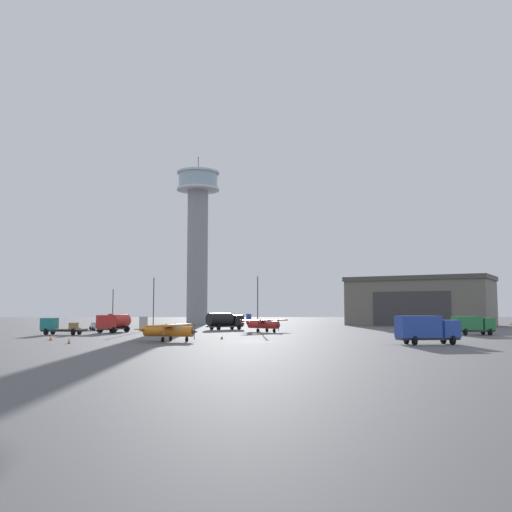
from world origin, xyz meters
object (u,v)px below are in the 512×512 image
(airplane_orange, at_px, (168,330))
(truck_fuel_tanker_red, at_px, (114,322))
(car_silver, at_px, (97,326))
(truck_fuel_tanker_black, at_px, (224,320))
(traffic_cone_mid_apron, at_px, (69,341))
(truck_flatbed_teal, at_px, (58,327))
(light_post_north, at_px, (154,298))
(control_tower, at_px, (198,230))
(light_post_west, at_px, (113,304))
(traffic_cone_near_left, at_px, (51,337))
(traffic_cone_near_right, at_px, (222,337))
(truck_box_green, at_px, (472,324))
(airplane_red, at_px, (263,324))
(truck_box_blue, at_px, (426,328))
(car_orange, at_px, (470,327))
(light_post_east, at_px, (258,298))

(airplane_orange, height_order, truck_fuel_tanker_red, truck_fuel_tanker_red)
(car_silver, bearing_deg, truck_fuel_tanker_black, 68.73)
(airplane_orange, distance_m, car_silver, 40.53)
(traffic_cone_mid_apron, bearing_deg, truck_flatbed_teal, 110.76)
(truck_fuel_tanker_black, bearing_deg, traffic_cone_mid_apron, -145.84)
(truck_flatbed_teal, height_order, light_post_north, light_post_north)
(light_post_north, bearing_deg, truck_flatbed_teal, -112.26)
(control_tower, height_order, light_post_west, control_tower)
(light_post_west, xyz_separation_m, traffic_cone_near_left, (3.81, -49.94, -4.48))
(truck_fuel_tanker_red, bearing_deg, traffic_cone_near_right, 60.67)
(truck_box_green, relative_size, truck_flatbed_teal, 0.86)
(truck_flatbed_teal, relative_size, light_post_north, 0.68)
(light_post_north, bearing_deg, airplane_red, -37.11)
(truck_box_green, distance_m, car_silver, 63.33)
(airplane_red, distance_m, light_post_north, 25.93)
(truck_box_blue, xyz_separation_m, car_orange, (19.28, 36.61, -0.96))
(airplane_orange, xyz_separation_m, truck_box_green, (42.30, 15.60, 0.22))
(truck_fuel_tanker_black, relative_size, traffic_cone_mid_apron, 10.92)
(truck_box_green, bearing_deg, light_post_west, 145.59)
(airplane_red, xyz_separation_m, car_orange, (35.64, 3.34, -0.64))
(truck_fuel_tanker_red, distance_m, car_orange, 59.88)
(traffic_cone_near_left, relative_size, traffic_cone_near_right, 1.19)
(airplane_red, relative_size, truck_fuel_tanker_red, 1.14)
(truck_flatbed_teal, xyz_separation_m, car_orange, (66.18, 12.75, -0.47))
(truck_box_blue, xyz_separation_m, traffic_cone_near_right, (-22.35, 11.97, -1.41))
(control_tower, relative_size, truck_flatbed_teal, 6.31)
(car_silver, relative_size, traffic_cone_near_left, 6.84)
(traffic_cone_near_left, bearing_deg, truck_box_blue, -12.04)
(truck_box_green, relative_size, light_post_east, 0.57)
(truck_fuel_tanker_red, xyz_separation_m, traffic_cone_mid_apron, (1.64, -29.70, -1.40))
(car_orange, bearing_deg, car_silver, -26.82)
(car_orange, bearing_deg, truck_box_blue, 40.87)
(airplane_red, bearing_deg, traffic_cone_near_left, -93.02)
(light_post_east, xyz_separation_m, traffic_cone_mid_apron, (-21.92, -44.96, -5.60))
(truck_fuel_tanker_black, distance_m, truck_box_blue, 49.59)
(truck_fuel_tanker_red, distance_m, car_silver, 12.07)
(control_tower, xyz_separation_m, truck_box_green, (44.97, -60.60, -22.07))
(light_post_west, height_order, traffic_cone_mid_apron, light_post_west)
(control_tower, bearing_deg, car_orange, -42.29)
(car_orange, distance_m, light_post_east, 38.07)
(airplane_red, height_order, truck_fuel_tanker_black, truck_fuel_tanker_black)
(truck_box_blue, xyz_separation_m, light_post_west, (-46.81, 59.11, 3.13))
(light_post_west, xyz_separation_m, light_post_north, (10.07, -10.43, 0.96))
(truck_fuel_tanker_black, relative_size, truck_box_blue, 1.03)
(traffic_cone_mid_apron, bearing_deg, truck_box_green, 20.27)
(traffic_cone_near_left, relative_size, traffic_cone_mid_apron, 1.09)
(control_tower, relative_size, light_post_west, 5.31)
(truck_fuel_tanker_red, bearing_deg, airplane_orange, 43.59)
(truck_fuel_tanker_black, bearing_deg, airplane_orange, -133.26)
(light_post_north, bearing_deg, airplane_orange, -78.97)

